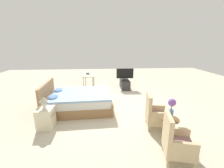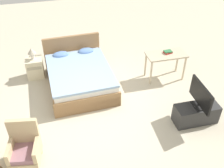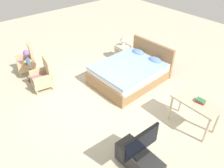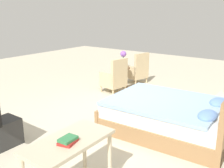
{
  "view_description": "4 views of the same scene",
  "coord_description": "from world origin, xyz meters",
  "px_view_note": "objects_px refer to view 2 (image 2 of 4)",
  "views": [
    {
      "loc": [
        -4.99,
        0.39,
        2.19
      ],
      "look_at": [
        0.27,
        -0.01,
        0.74
      ],
      "focal_mm": 24.0,
      "sensor_mm": 36.0,
      "label": 1
    },
    {
      "loc": [
        -0.68,
        -4.44,
        4.18
      ],
      "look_at": [
        0.4,
        -0.04,
        0.8
      ],
      "focal_mm": 42.0,
      "sensor_mm": 36.0,
      "label": 2
    },
    {
      "loc": [
        3.73,
        -2.79,
        3.85
      ],
      "look_at": [
        0.38,
        -0.01,
        0.71
      ],
      "focal_mm": 35.0,
      "sensor_mm": 36.0,
      "label": 3
    },
    {
      "loc": [
        3.93,
        2.91,
        2.12
      ],
      "look_at": [
        0.12,
        0.1,
        0.78
      ],
      "focal_mm": 42.0,
      "sensor_mm": 36.0,
      "label": 4
    }
  ],
  "objects_px": {
    "table_lamp": "(32,52)",
    "book_stack": "(168,52)",
    "tv_flatscreen": "(201,96)",
    "bed": "(79,75)",
    "armchair_by_window_right": "(25,148)",
    "vanity_desk": "(166,58)",
    "tv_stand": "(196,114)",
    "nightstand": "(35,68)"
  },
  "relations": [
    {
      "from": "nightstand",
      "to": "table_lamp",
      "type": "relative_size",
      "value": 1.66
    },
    {
      "from": "armchair_by_window_right",
      "to": "table_lamp",
      "type": "height_order",
      "value": "armchair_by_window_right"
    },
    {
      "from": "tv_stand",
      "to": "book_stack",
      "type": "relative_size",
      "value": 4.06
    },
    {
      "from": "bed",
      "to": "armchair_by_window_right",
      "type": "relative_size",
      "value": 2.39
    },
    {
      "from": "armchair_by_window_right",
      "to": "tv_stand",
      "type": "distance_m",
      "value": 3.62
    },
    {
      "from": "book_stack",
      "to": "tv_stand",
      "type": "bearing_deg",
      "value": -91.47
    },
    {
      "from": "vanity_desk",
      "to": "book_stack",
      "type": "distance_m",
      "value": 0.16
    },
    {
      "from": "armchair_by_window_right",
      "to": "table_lamp",
      "type": "distance_m",
      "value": 2.91
    },
    {
      "from": "bed",
      "to": "vanity_desk",
      "type": "distance_m",
      "value": 2.32
    },
    {
      "from": "vanity_desk",
      "to": "table_lamp",
      "type": "bearing_deg",
      "value": 165.27
    },
    {
      "from": "tv_flatscreen",
      "to": "vanity_desk",
      "type": "distance_m",
      "value": 1.76
    },
    {
      "from": "tv_flatscreen",
      "to": "nightstand",
      "type": "bearing_deg",
      "value": 142.17
    },
    {
      "from": "armchair_by_window_right",
      "to": "tv_flatscreen",
      "type": "height_order",
      "value": "tv_flatscreen"
    },
    {
      "from": "tv_flatscreen",
      "to": "table_lamp",
      "type": "bearing_deg",
      "value": 142.17
    },
    {
      "from": "tv_flatscreen",
      "to": "armchair_by_window_right",
      "type": "bearing_deg",
      "value": -176.47
    },
    {
      "from": "armchair_by_window_right",
      "to": "vanity_desk",
      "type": "xyz_separation_m",
      "value": [
        3.6,
        1.98,
        0.25
      ]
    },
    {
      "from": "tv_flatscreen",
      "to": "book_stack",
      "type": "relative_size",
      "value": 3.5
    },
    {
      "from": "table_lamp",
      "to": "vanity_desk",
      "type": "relative_size",
      "value": 0.32
    },
    {
      "from": "armchair_by_window_right",
      "to": "bed",
      "type": "bearing_deg",
      "value": 59.09
    },
    {
      "from": "armchair_by_window_right",
      "to": "book_stack",
      "type": "height_order",
      "value": "armchair_by_window_right"
    },
    {
      "from": "vanity_desk",
      "to": "tv_stand",
      "type": "bearing_deg",
      "value": -89.74
    },
    {
      "from": "book_stack",
      "to": "armchair_by_window_right",
      "type": "bearing_deg",
      "value": -151.02
    },
    {
      "from": "armchair_by_window_right",
      "to": "table_lamp",
      "type": "relative_size",
      "value": 2.79
    },
    {
      "from": "nightstand",
      "to": "tv_flatscreen",
      "type": "height_order",
      "value": "tv_flatscreen"
    },
    {
      "from": "vanity_desk",
      "to": "book_stack",
      "type": "xyz_separation_m",
      "value": [
        0.05,
        0.05,
        0.14
      ]
    },
    {
      "from": "bed",
      "to": "tv_flatscreen",
      "type": "height_order",
      "value": "tv_flatscreen"
    },
    {
      "from": "nightstand",
      "to": "vanity_desk",
      "type": "relative_size",
      "value": 0.53
    },
    {
      "from": "bed",
      "to": "table_lamp",
      "type": "relative_size",
      "value": 6.68
    },
    {
      "from": "table_lamp",
      "to": "book_stack",
      "type": "xyz_separation_m",
      "value": [
        3.46,
        -0.85,
        0.01
      ]
    },
    {
      "from": "bed",
      "to": "book_stack",
      "type": "xyz_separation_m",
      "value": [
        2.34,
        -0.16,
        0.47
      ]
    },
    {
      "from": "tv_flatscreen",
      "to": "bed",
      "type": "bearing_deg",
      "value": 139.49
    },
    {
      "from": "book_stack",
      "to": "vanity_desk",
      "type": "bearing_deg",
      "value": -140.28
    },
    {
      "from": "bed",
      "to": "tv_stand",
      "type": "relative_size",
      "value": 2.29
    },
    {
      "from": "nightstand",
      "to": "book_stack",
      "type": "distance_m",
      "value": 3.59
    },
    {
      "from": "table_lamp",
      "to": "armchair_by_window_right",
      "type": "bearing_deg",
      "value": -93.91
    },
    {
      "from": "tv_stand",
      "to": "vanity_desk",
      "type": "distance_m",
      "value": 1.8
    },
    {
      "from": "bed",
      "to": "table_lamp",
      "type": "distance_m",
      "value": 1.39
    },
    {
      "from": "table_lamp",
      "to": "tv_flatscreen",
      "type": "height_order",
      "value": "tv_flatscreen"
    },
    {
      "from": "nightstand",
      "to": "book_stack",
      "type": "relative_size",
      "value": 2.32
    },
    {
      "from": "tv_flatscreen",
      "to": "book_stack",
      "type": "height_order",
      "value": "tv_flatscreen"
    },
    {
      "from": "armchair_by_window_right",
      "to": "nightstand",
      "type": "distance_m",
      "value": 2.88
    },
    {
      "from": "bed",
      "to": "book_stack",
      "type": "bearing_deg",
      "value": -4.0
    }
  ]
}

